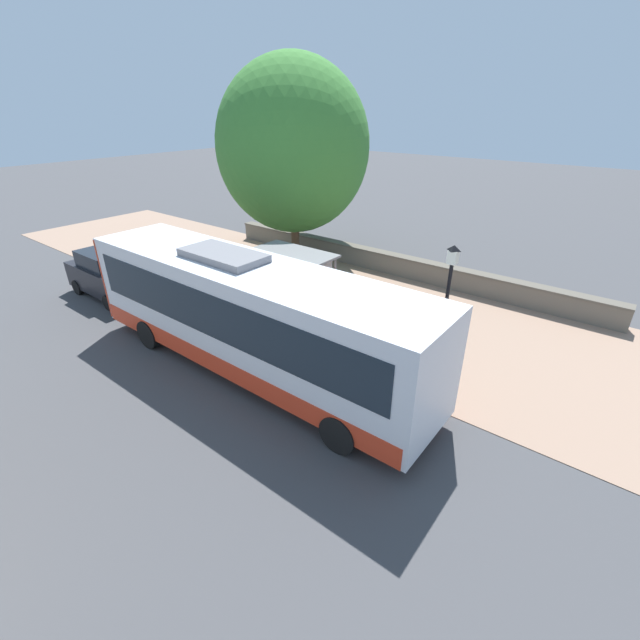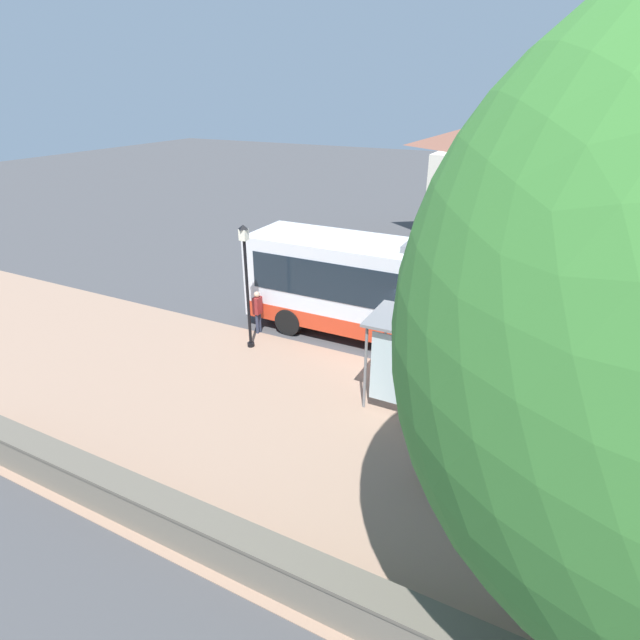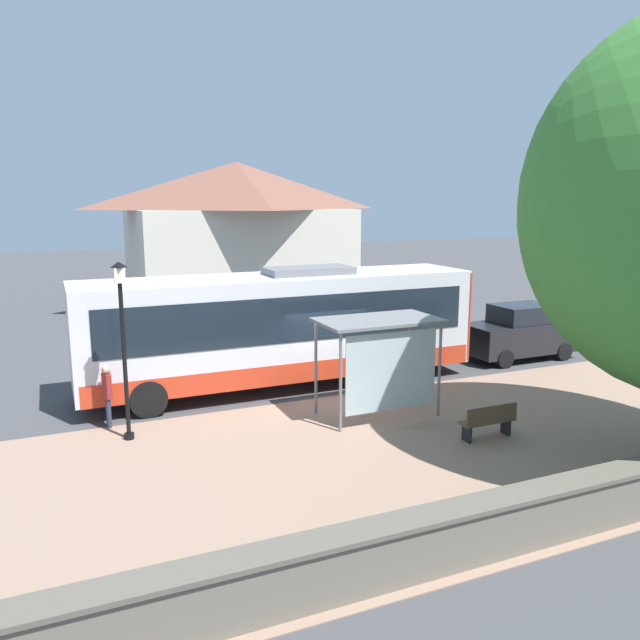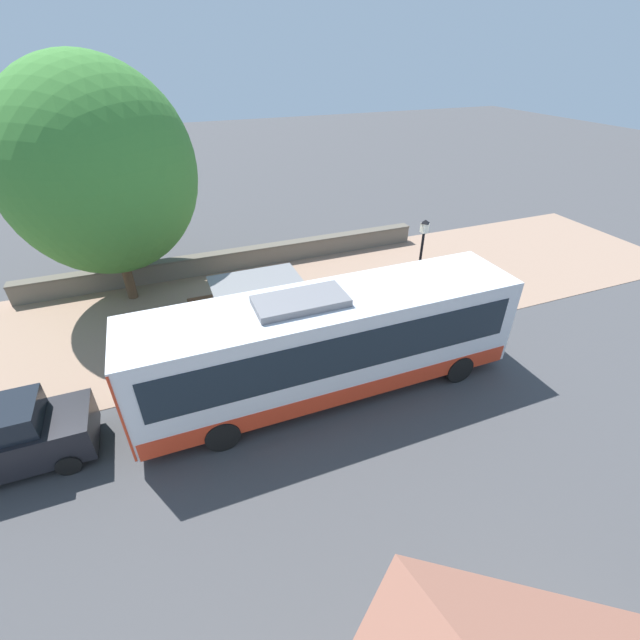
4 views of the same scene
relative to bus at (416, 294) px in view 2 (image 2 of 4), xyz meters
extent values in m
plane|color=#424244|center=(-1.63, -0.91, -1.90)|extent=(120.00, 120.00, 0.00)
cube|color=#937560|center=(-6.13, -0.91, -1.89)|extent=(9.00, 44.00, 0.02)
cube|color=#6B6356|center=(-10.18, -0.91, -1.44)|extent=(0.50, 20.00, 0.91)
cube|color=#5B5449|center=(-10.18, -0.91, -0.95)|extent=(0.60, 20.00, 0.08)
cube|color=beige|center=(13.59, -2.60, 0.71)|extent=(7.31, 10.40, 5.20)
pyramid|color=brown|center=(13.59, -2.60, 4.48)|extent=(7.91, 11.00, 2.34)
cube|color=silver|center=(0.00, 0.02, 0.05)|extent=(2.62, 12.07, 2.99)
cube|color=black|center=(0.00, 0.02, 0.44)|extent=(2.66, 11.10, 1.32)
cube|color=red|center=(0.00, 0.02, -1.15)|extent=(2.66, 11.83, 0.60)
cube|color=red|center=(0.00, -5.99, 0.05)|extent=(2.66, 0.06, 2.87)
cube|color=black|center=(0.00, 6.01, 1.25)|extent=(1.97, 0.08, 0.42)
cube|color=slate|center=(0.00, -0.89, 1.66)|extent=(1.31, 2.66, 0.22)
cylinder|color=black|center=(-1.23, 4.24, -1.40)|extent=(0.30, 1.00, 1.00)
cylinder|color=black|center=(1.23, 4.24, -1.40)|extent=(0.30, 1.00, 1.00)
cylinder|color=black|center=(-1.23, -3.72, -1.40)|extent=(0.30, 1.00, 1.00)
cylinder|color=black|center=(1.23, -3.72, -1.40)|extent=(0.30, 1.00, 1.00)
cylinder|color=slate|center=(-2.75, -2.83, -0.62)|extent=(0.08, 0.08, 2.55)
cylinder|color=slate|center=(-2.75, 0.05, -0.62)|extent=(0.08, 0.08, 2.55)
cylinder|color=slate|center=(-4.28, -2.83, -0.62)|extent=(0.08, 0.08, 2.55)
cylinder|color=slate|center=(-4.28, 0.05, -0.62)|extent=(0.08, 0.08, 2.55)
cube|color=slate|center=(-3.52, -1.39, 0.69)|extent=(1.84, 3.18, 0.08)
cube|color=silver|center=(-4.26, -1.39, -0.49)|extent=(0.03, 2.60, 2.04)
cylinder|color=#2D3347|center=(-1.71, 5.29, -1.51)|extent=(0.12, 0.12, 0.78)
cylinder|color=#2D3347|center=(-1.55, 5.29, -1.51)|extent=(0.12, 0.12, 0.78)
cube|color=maroon|center=(-1.63, 5.29, -0.80)|extent=(0.34, 0.22, 0.63)
sphere|color=tan|center=(-1.63, 5.29, -0.38)|extent=(0.22, 0.22, 0.22)
cube|color=brown|center=(-6.08, -3.01, -1.45)|extent=(0.40, 1.45, 0.06)
cube|color=brown|center=(-6.25, -3.01, -1.22)|extent=(0.04, 1.45, 0.40)
cube|color=black|center=(-6.08, -3.59, -1.67)|extent=(0.32, 0.06, 0.45)
cube|color=black|center=(-6.08, -2.43, -1.67)|extent=(0.32, 0.06, 0.45)
cylinder|color=black|center=(-2.69, 4.93, -1.82)|extent=(0.24, 0.24, 0.16)
cylinder|color=black|center=(-2.69, 4.93, 0.01)|extent=(0.10, 0.10, 3.81)
cube|color=silver|center=(-2.69, 4.93, 2.09)|extent=(0.24, 0.24, 0.35)
pyramid|color=black|center=(-2.69, 4.93, 2.34)|extent=(0.28, 0.28, 0.14)
cylinder|color=brown|center=(-8.90, -5.93, -0.10)|extent=(0.43, 0.43, 3.60)
camera|label=1|loc=(7.67, 8.71, 5.60)|focal=24.00mm
camera|label=2|loc=(-15.29, -4.12, 6.29)|focal=28.00mm
camera|label=3|loc=(-17.55, 6.39, 3.81)|focal=35.00mm
camera|label=4|loc=(9.96, -4.22, 7.79)|focal=24.00mm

